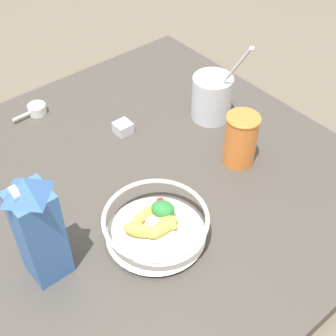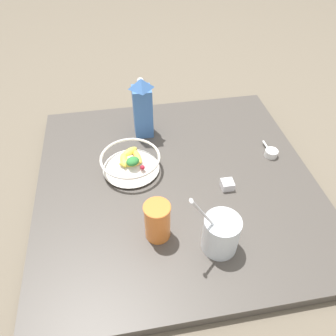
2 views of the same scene
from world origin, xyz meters
The scene contains 8 objects.
ground_plane centered at (0.00, 0.00, 0.00)m, with size 6.00×6.00×0.00m, color #665B4C.
countertop centered at (0.00, 0.00, 0.02)m, with size 1.04×1.04×0.04m.
fruit_bowl centered at (0.16, -0.08, 0.08)m, with size 0.23×0.23×0.08m.
milk_carton centered at (0.09, -0.30, 0.17)m, with size 0.08×0.08×0.26m.
yogurt_tub centered at (-0.08, 0.31, 0.11)m, with size 0.17×0.11×0.26m.
drinking_cup centered at (0.11, 0.23, 0.12)m, with size 0.08×0.08×0.14m.
spice_jar centered at (-0.18, 0.07, 0.06)m, with size 0.04×0.04×0.03m.
measuring_scoop centered at (-0.40, -0.07, 0.06)m, with size 0.05×0.10×0.03m.
Camera 1 is at (0.67, -0.47, 0.86)m, focal length 50.00 mm.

